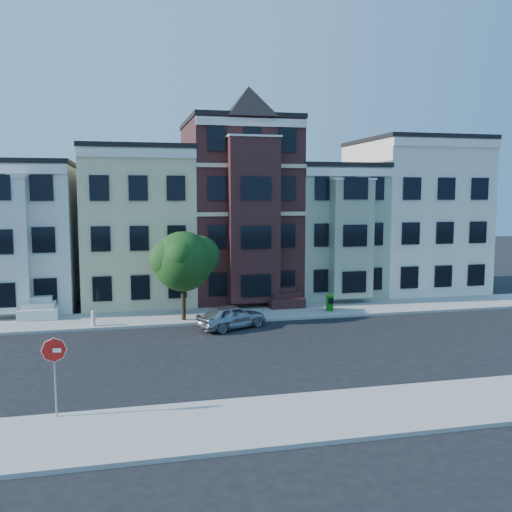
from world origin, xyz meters
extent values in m
plane|color=black|center=(0.00, 0.00, 0.00)|extent=(120.00, 120.00, 0.00)
cube|color=#9E9B93|center=(0.00, 8.00, 0.07)|extent=(60.00, 4.00, 0.15)
cube|color=#9E9B93|center=(0.00, -8.00, 0.07)|extent=(60.00, 4.00, 0.15)
cube|color=silver|center=(-15.00, 14.50, 4.50)|extent=(8.00, 9.00, 9.00)
cube|color=beige|center=(-7.00, 14.50, 5.00)|extent=(7.00, 9.00, 10.00)
cube|color=#3C1A19|center=(0.00, 14.50, 6.00)|extent=(7.00, 9.00, 12.00)
cube|color=#95A48A|center=(6.50, 14.50, 4.50)|extent=(6.00, 9.00, 9.00)
cube|color=silver|center=(13.50, 14.50, 5.50)|extent=(8.00, 9.00, 11.00)
imported|color=#A6AAB0|center=(-2.37, 4.80, 0.67)|extent=(4.22, 3.07, 1.34)
cube|color=#13600F|center=(4.22, 7.32, 0.65)|extent=(0.56, 0.53, 0.99)
cylinder|color=beige|center=(-9.63, 6.51, 0.49)|extent=(0.24, 0.24, 0.68)
camera|label=1|loc=(-8.00, -24.91, 7.28)|focal=40.00mm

